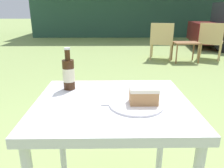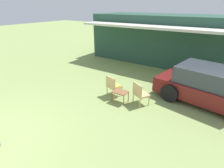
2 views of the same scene
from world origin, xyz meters
name	(u,v)px [view 2 (image 2 of 2)]	position (x,y,z in m)	size (l,w,h in m)	color
cabin_building	(166,38)	(1.25, 10.29, 1.43)	(8.98, 4.75, 2.84)	#284C3D
parked_car	(213,87)	(4.54, 5.73, 0.65)	(4.25, 2.49, 1.35)	maroon
wicker_chair_cushioned	(113,85)	(1.23, 4.21, 0.47)	(0.61, 0.56, 0.85)	tan
wicker_chair_plain	(140,93)	(2.39, 4.20, 0.48)	(0.66, 0.64, 0.85)	tan
garden_side_table	(120,93)	(1.72, 3.95, 0.39)	(0.55, 0.40, 0.44)	brown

